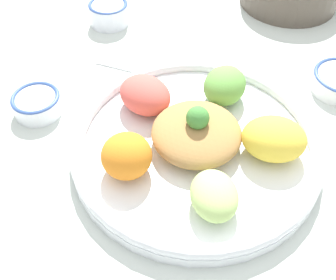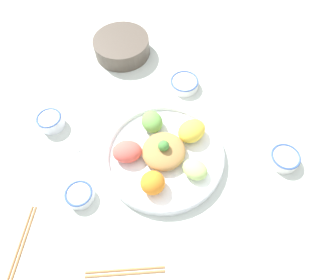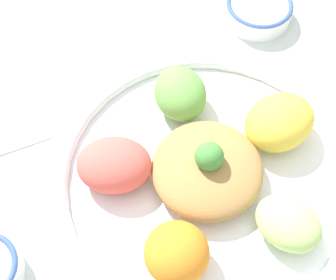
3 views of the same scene
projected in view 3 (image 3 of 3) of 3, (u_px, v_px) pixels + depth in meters
The scene contains 3 objects.
ground_plane at pixel (192, 201), 0.59m from camera, with size 2.40×2.40×0.00m, color silver.
salad_platter at pixel (206, 174), 0.58m from camera, with size 0.39×0.39×0.09m.
sauce_bowl_dark at pixel (259, 10), 0.74m from camera, with size 0.11×0.11×0.03m.
Camera 3 is at (-0.17, -0.16, 0.55)m, focal length 50.00 mm.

